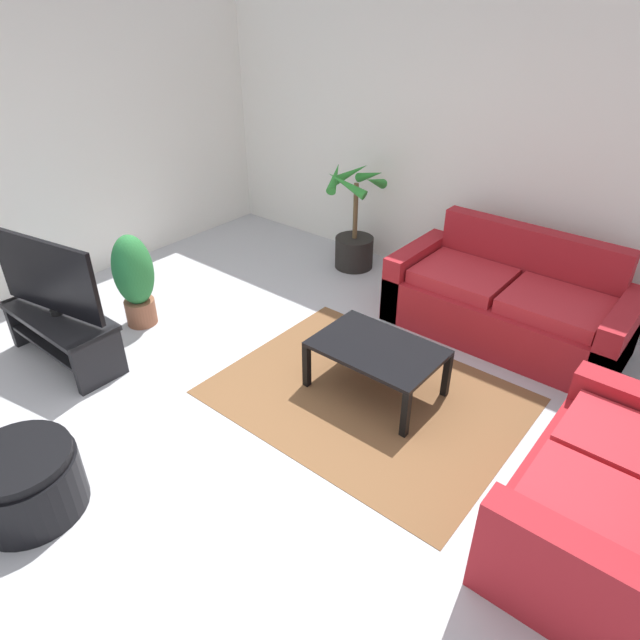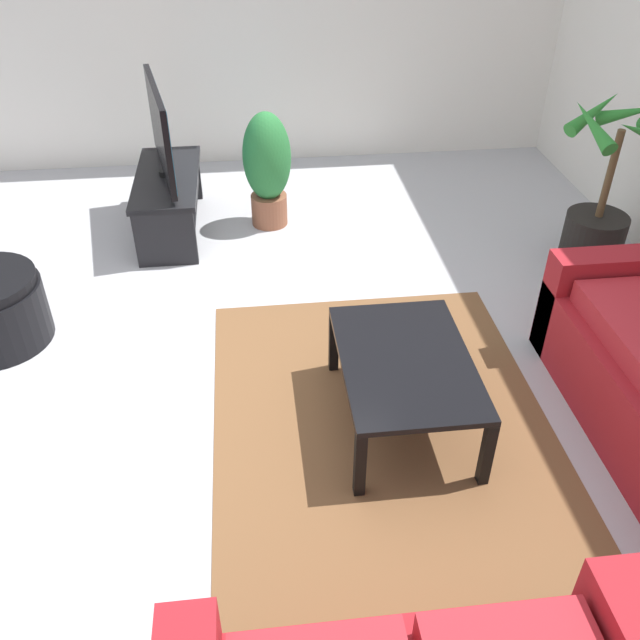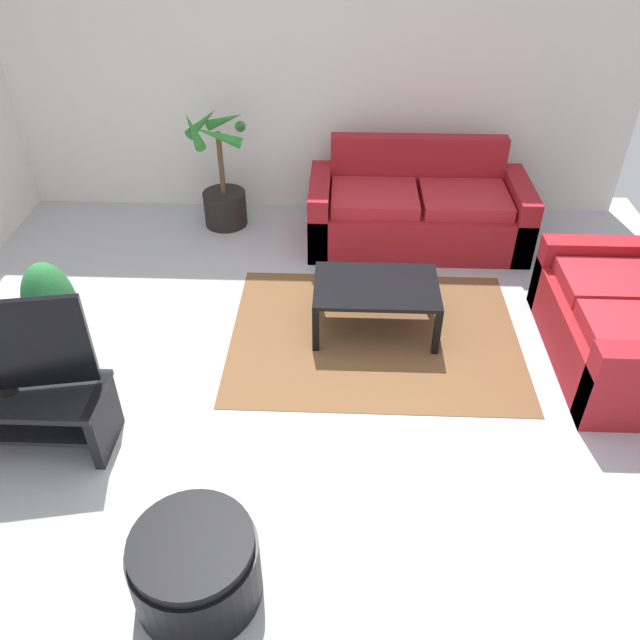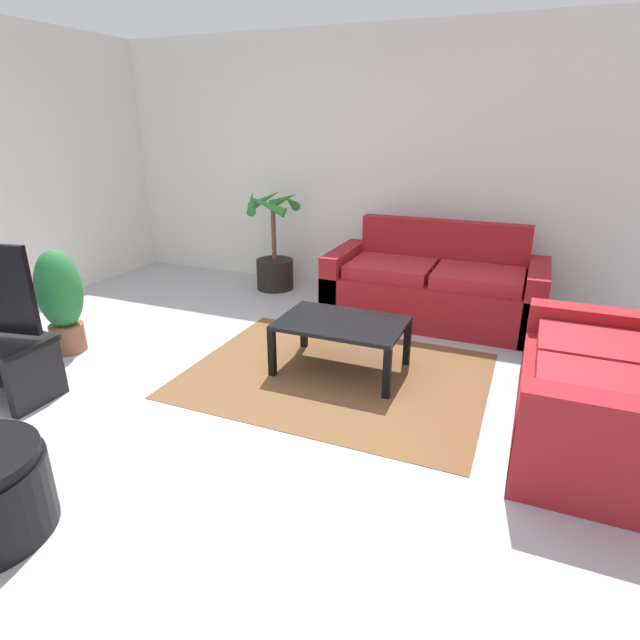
{
  "view_description": "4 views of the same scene",
  "coord_description": "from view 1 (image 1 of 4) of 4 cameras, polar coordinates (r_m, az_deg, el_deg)",
  "views": [
    {
      "loc": [
        2.35,
        -1.99,
        2.71
      ],
      "look_at": [
        0.24,
        0.57,
        0.68
      ],
      "focal_mm": 31.26,
      "sensor_mm": 36.0,
      "label": 1
    },
    {
      "loc": [
        2.96,
        0.2,
        2.44
      ],
      "look_at": [
        0.34,
        0.5,
        0.54
      ],
      "focal_mm": 37.87,
      "sensor_mm": 36.0,
      "label": 2
    },
    {
      "loc": [
        0.25,
        -3.04,
        3.02
      ],
      "look_at": [
        0.11,
        0.33,
        0.49
      ],
      "focal_mm": 35.42,
      "sensor_mm": 36.0,
      "label": 3
    },
    {
      "loc": [
        1.75,
        -2.47,
        1.8
      ],
      "look_at": [
        0.4,
        0.76,
        0.44
      ],
      "focal_mm": 28.86,
      "sensor_mm": 36.0,
      "label": 4
    }
  ],
  "objects": [
    {
      "name": "wall_back",
      "position": [
        5.68,
        14.49,
        16.66
      ],
      "size": [
        6.0,
        0.06,
        2.7
      ],
      "primitive_type": "cube",
      "color": "silver",
      "rests_on": "ground"
    },
    {
      "name": "area_rug",
      "position": [
        4.3,
        4.85,
        -7.71
      ],
      "size": [
        2.2,
        1.7,
        0.01
      ],
      "primitive_type": "cube",
      "color": "brown",
      "rests_on": "ground"
    },
    {
      "name": "tv_stand",
      "position": [
        4.99,
        -24.91,
        -0.88
      ],
      "size": [
        1.1,
        0.45,
        0.43
      ],
      "color": "black",
      "rests_on": "ground"
    },
    {
      "name": "couch_main",
      "position": [
        5.11,
        18.63,
        1.51
      ],
      "size": [
        1.99,
        0.9,
        0.9
      ],
      "color": "maroon",
      "rests_on": "ground"
    },
    {
      "name": "ground_plane",
      "position": [
        4.1,
        -7.76,
        -10.27
      ],
      "size": [
        6.6,
        6.6,
        0.0
      ],
      "primitive_type": "plane",
      "color": "#B2B2B7"
    },
    {
      "name": "ottoman",
      "position": [
        3.79,
        -27.92,
        -14.46
      ],
      "size": [
        0.63,
        0.63,
        0.42
      ],
      "color": "black",
      "rests_on": "ground"
    },
    {
      "name": "tv",
      "position": [
        4.77,
        -26.17,
        4.08
      ],
      "size": [
        1.06,
        0.24,
        0.64
      ],
      "color": "black",
      "rests_on": "tv_stand"
    },
    {
      "name": "coffee_table",
      "position": [
        4.16,
        5.86,
        -3.3
      ],
      "size": [
        0.94,
        0.63,
        0.4
      ],
      "color": "black",
      "rests_on": "ground"
    },
    {
      "name": "potted_palm",
      "position": [
        6.05,
        3.53,
        8.83
      ],
      "size": [
        0.64,
        0.63,
        1.11
      ],
      "color": "black",
      "rests_on": "ground"
    },
    {
      "name": "couch_loveseat",
      "position": [
        3.54,
        27.98,
        -16.3
      ],
      "size": [
        0.9,
        1.5,
        0.9
      ],
      "color": "maroon",
      "rests_on": "ground"
    },
    {
      "name": "potted_plant_small",
      "position": [
        5.2,
        -18.46,
        4.12
      ],
      "size": [
        0.35,
        0.35,
        0.87
      ],
      "color": "brown",
      "rests_on": "ground"
    }
  ]
}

